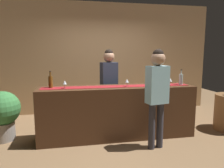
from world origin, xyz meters
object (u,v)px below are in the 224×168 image
object	(u,v)px
wine_bottle_amber	(51,82)
wine_glass_mid_counter	(65,83)
wine_bottle_clear	(181,79)
wine_glass_far_end	(127,81)
wine_glass_near_customer	(170,80)
potted_plant_tall	(3,112)
bartender	(109,80)
customer_sipping	(157,89)

from	to	relation	value
wine_bottle_amber	wine_glass_mid_counter	distance (m)	0.27
wine_bottle_clear	wine_bottle_amber	size ratio (longest dim) A/B	1.00
wine_bottle_clear	wine_glass_far_end	distance (m)	1.09
wine_bottle_clear	wine_glass_near_customer	xyz separation A→B (m)	(-0.24, -0.03, -0.01)
wine_glass_near_customer	potted_plant_tall	xyz separation A→B (m)	(-3.09, 0.30, -0.55)
wine_glass_near_customer	wine_glass_mid_counter	xyz separation A→B (m)	(-1.97, 0.01, 0.00)
wine_bottle_amber	bartender	world-z (taller)	bartender
wine_bottle_amber	customer_sipping	xyz separation A→B (m)	(1.73, -0.65, -0.07)
wine_bottle_amber	potted_plant_tall	xyz separation A→B (m)	(-0.88, 0.18, -0.56)
wine_glass_near_customer	wine_glass_mid_counter	distance (m)	1.97
wine_glass_near_customer	potted_plant_tall	world-z (taller)	wine_glass_near_customer
wine_glass_near_customer	bartender	size ratio (longest dim) A/B	0.09
wine_bottle_clear	wine_glass_mid_counter	world-z (taller)	wine_bottle_clear
wine_bottle_clear	customer_sipping	xyz separation A→B (m)	(-0.73, -0.55, -0.07)
wine_glass_near_customer	customer_sipping	bearing A→B (deg)	-132.95
wine_bottle_amber	wine_glass_mid_counter	bearing A→B (deg)	-25.65
wine_bottle_amber	potted_plant_tall	world-z (taller)	wine_bottle_amber
wine_bottle_clear	potted_plant_tall	size ratio (longest dim) A/B	0.33
wine_glass_mid_counter	wine_bottle_clear	bearing A→B (deg)	0.58
wine_bottle_clear	wine_glass_far_end	bearing A→B (deg)	-179.42
wine_glass_mid_counter	potted_plant_tall	distance (m)	1.28
wine_bottle_amber	wine_bottle_clear	bearing A→B (deg)	-2.25
wine_glass_near_customer	wine_bottle_amber	bearing A→B (deg)	176.78
wine_bottle_clear	potted_plant_tall	world-z (taller)	wine_bottle_clear
customer_sipping	wine_bottle_clear	bearing A→B (deg)	26.55
wine_glass_mid_counter	wine_glass_far_end	distance (m)	1.12
bartender	wine_glass_mid_counter	bearing A→B (deg)	22.58
wine_bottle_clear	bartender	size ratio (longest dim) A/B	0.18
wine_bottle_clear	wine_glass_mid_counter	xyz separation A→B (m)	(-2.21, -0.02, -0.01)
customer_sipping	potted_plant_tall	distance (m)	2.77
wine_glass_near_customer	wine_glass_far_end	distance (m)	0.85
wine_glass_far_end	customer_sipping	xyz separation A→B (m)	(0.36, -0.54, -0.06)
customer_sipping	potted_plant_tall	size ratio (longest dim) A/B	1.82
wine_glass_near_customer	bartender	distance (m)	1.26
wine_bottle_amber	wine_glass_near_customer	world-z (taller)	wine_bottle_amber
wine_glass_mid_counter	wine_glass_near_customer	bearing A→B (deg)	-0.18
wine_glass_mid_counter	bartender	world-z (taller)	bartender
wine_glass_mid_counter	customer_sipping	bearing A→B (deg)	-19.77
bartender	potted_plant_tall	size ratio (longest dim) A/B	1.83
customer_sipping	bartender	bearing A→B (deg)	105.65
wine_glass_near_customer	bartender	xyz separation A→B (m)	(-1.07, 0.65, -0.05)
bartender	customer_sipping	xyz separation A→B (m)	(0.58, -1.18, -0.01)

